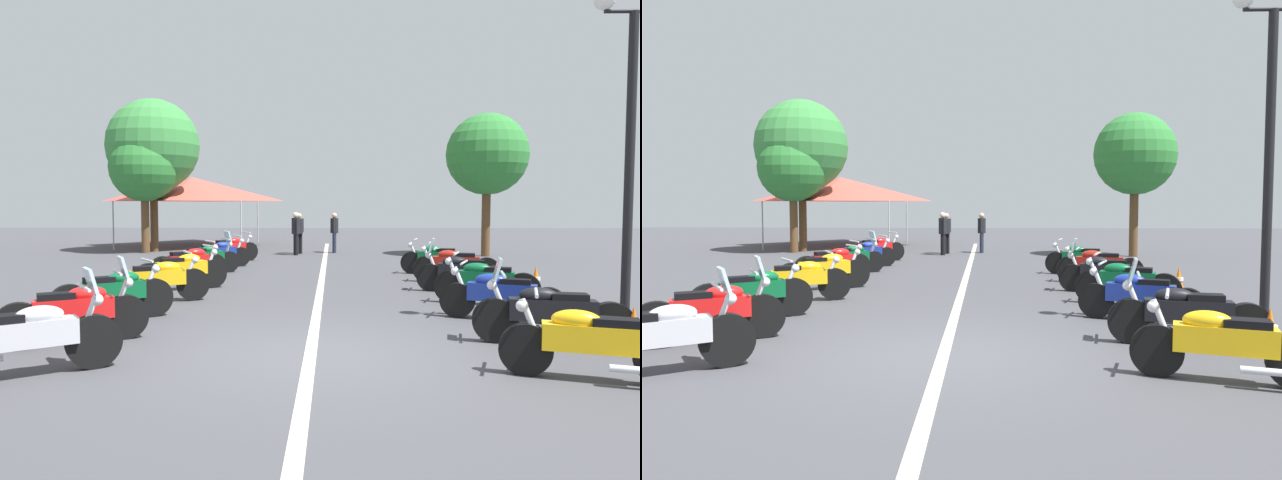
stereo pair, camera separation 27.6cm
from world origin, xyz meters
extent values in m
plane|color=#424247|center=(0.00, 0.00, 0.00)|extent=(80.00, 80.00, 0.00)
cube|color=beige|center=(6.38, 0.00, 0.00)|extent=(29.48, 0.16, 0.01)
cylinder|color=black|center=(-0.64, 2.57, 0.32)|extent=(0.49, 0.61, 0.65)
cube|color=silver|center=(-1.08, 3.20, 0.50)|extent=(0.89, 1.11, 0.30)
ellipsoid|color=silver|center=(-0.98, 3.05, 0.70)|extent=(0.51, 0.58, 0.22)
cube|color=black|center=(-1.21, 3.38, 0.68)|extent=(0.49, 0.54, 0.12)
cylinder|color=silver|center=(-0.68, 2.62, 0.62)|extent=(0.22, 0.28, 0.58)
cylinder|color=silver|center=(-0.70, 2.65, 0.98)|extent=(0.53, 0.39, 0.04)
sphere|color=silver|center=(-0.62, 2.53, 0.82)|extent=(0.14, 0.14, 0.14)
cube|color=silver|center=(-0.66, 2.59, 1.05)|extent=(0.36, 0.31, 0.32)
cylinder|color=black|center=(0.87, 2.73, 0.32)|extent=(0.44, 0.63, 0.65)
cylinder|color=black|center=(0.19, 3.94, 0.32)|extent=(0.44, 0.63, 0.65)
cube|color=red|center=(0.53, 3.34, 0.50)|extent=(0.77, 1.06, 0.30)
ellipsoid|color=red|center=(0.62, 3.18, 0.70)|extent=(0.48, 0.58, 0.22)
cube|color=black|center=(0.42, 3.53, 0.68)|extent=(0.46, 0.55, 0.12)
cylinder|color=silver|center=(0.84, 2.79, 0.62)|extent=(0.20, 0.29, 0.58)
cylinder|color=silver|center=(0.82, 2.82, 0.98)|extent=(0.56, 0.34, 0.04)
sphere|color=silver|center=(0.90, 2.69, 0.82)|extent=(0.14, 0.14, 0.14)
cylinder|color=silver|center=(0.48, 3.79, 0.23)|extent=(0.34, 0.52, 0.08)
cube|color=silver|center=(0.86, 2.75, 1.05)|extent=(0.37, 0.28, 0.32)
cylinder|color=black|center=(2.56, 2.85, 0.34)|extent=(0.50, 0.63, 0.67)
cylinder|color=black|center=(1.78, 3.97, 0.34)|extent=(0.50, 0.63, 0.67)
cube|color=#0C592D|center=(2.17, 3.41, 0.52)|extent=(0.83, 1.01, 0.30)
ellipsoid|color=#0C592D|center=(2.27, 3.26, 0.72)|extent=(0.51, 0.58, 0.22)
cube|color=black|center=(2.04, 3.59, 0.70)|extent=(0.49, 0.54, 0.12)
cylinder|color=silver|center=(2.53, 2.90, 0.64)|extent=(0.22, 0.28, 0.58)
cylinder|color=silver|center=(2.50, 2.93, 1.00)|extent=(0.53, 0.39, 0.04)
sphere|color=silver|center=(2.59, 2.80, 0.84)|extent=(0.14, 0.14, 0.14)
cylinder|color=silver|center=(2.08, 3.85, 0.23)|extent=(0.38, 0.50, 0.08)
cylinder|color=black|center=(4.27, 2.56, 0.33)|extent=(0.43, 0.65, 0.66)
cylinder|color=black|center=(3.61, 3.81, 0.33)|extent=(0.43, 0.65, 0.66)
cube|color=#EAB214|center=(3.94, 3.19, 0.51)|extent=(0.75, 1.08, 0.30)
ellipsoid|color=#EAB214|center=(4.02, 3.03, 0.71)|extent=(0.47, 0.58, 0.22)
cube|color=black|center=(3.84, 3.38, 0.69)|extent=(0.45, 0.55, 0.12)
cylinder|color=silver|center=(4.24, 2.62, 0.63)|extent=(0.20, 0.29, 0.58)
cylinder|color=silver|center=(4.22, 2.65, 0.99)|extent=(0.57, 0.32, 0.04)
sphere|color=silver|center=(4.29, 2.52, 0.83)|extent=(0.14, 0.14, 0.14)
cylinder|color=silver|center=(3.90, 3.64, 0.23)|extent=(0.33, 0.52, 0.08)
cylinder|color=black|center=(6.06, 2.53, 0.33)|extent=(0.50, 0.62, 0.67)
cylinder|color=black|center=(5.19, 3.76, 0.33)|extent=(0.50, 0.62, 0.67)
cube|color=#EAB214|center=(5.63, 3.15, 0.51)|extent=(0.89, 1.10, 0.30)
ellipsoid|color=#EAB214|center=(5.73, 3.00, 0.71)|extent=(0.51, 0.57, 0.22)
cube|color=black|center=(5.50, 3.33, 0.69)|extent=(0.49, 0.54, 0.12)
cylinder|color=silver|center=(6.03, 2.58, 0.63)|extent=(0.22, 0.28, 0.58)
cylinder|color=silver|center=(6.01, 2.61, 0.99)|extent=(0.53, 0.39, 0.04)
sphere|color=silver|center=(6.09, 2.49, 0.83)|extent=(0.14, 0.14, 0.14)
cylinder|color=silver|center=(5.51, 3.62, 0.23)|extent=(0.38, 0.49, 0.08)
cylinder|color=black|center=(7.68, 2.84, 0.33)|extent=(0.49, 0.63, 0.66)
cylinder|color=black|center=(6.91, 3.96, 0.33)|extent=(0.49, 0.63, 0.66)
cube|color=red|center=(7.29, 3.40, 0.51)|extent=(0.81, 1.01, 0.30)
ellipsoid|color=red|center=(7.40, 3.25, 0.71)|extent=(0.51, 0.58, 0.22)
cube|color=black|center=(7.17, 3.58, 0.69)|extent=(0.49, 0.54, 0.12)
cylinder|color=silver|center=(7.64, 2.89, 0.63)|extent=(0.22, 0.28, 0.58)
cylinder|color=silver|center=(7.62, 2.92, 0.99)|extent=(0.53, 0.38, 0.04)
sphere|color=silver|center=(7.71, 2.80, 0.83)|extent=(0.14, 0.14, 0.14)
cylinder|color=silver|center=(7.21, 3.84, 0.23)|extent=(0.38, 0.50, 0.08)
cylinder|color=black|center=(9.15, 2.71, 0.30)|extent=(0.45, 0.59, 0.61)
cylinder|color=black|center=(8.34, 3.94, 0.30)|extent=(0.45, 0.59, 0.61)
cube|color=#0C592D|center=(8.75, 3.33, 0.48)|extent=(0.85, 1.09, 0.30)
ellipsoid|color=#0C592D|center=(8.84, 3.18, 0.68)|extent=(0.50, 0.58, 0.22)
cube|color=black|center=(8.63, 3.51, 0.66)|extent=(0.48, 0.54, 0.12)
cylinder|color=silver|center=(9.12, 2.76, 0.60)|extent=(0.22, 0.28, 0.58)
cylinder|color=silver|center=(9.09, 2.80, 0.96)|extent=(0.54, 0.37, 0.04)
sphere|color=silver|center=(9.18, 2.67, 0.80)|extent=(0.14, 0.14, 0.14)
cylinder|color=silver|center=(8.66, 3.79, 0.21)|extent=(0.37, 0.50, 0.08)
cube|color=silver|center=(9.14, 2.73, 1.03)|extent=(0.37, 0.30, 0.32)
cylinder|color=black|center=(10.76, 2.63, 0.30)|extent=(0.44, 0.59, 0.61)
cylinder|color=black|center=(9.96, 3.93, 0.30)|extent=(0.44, 0.59, 0.61)
cube|color=navy|center=(10.36, 3.28, 0.48)|extent=(0.84, 1.14, 0.30)
ellipsoid|color=navy|center=(10.45, 3.13, 0.68)|extent=(0.49, 0.58, 0.22)
cube|color=black|center=(10.24, 3.47, 0.66)|extent=(0.47, 0.55, 0.12)
cylinder|color=silver|center=(10.72, 2.68, 0.60)|extent=(0.21, 0.28, 0.58)
cylinder|color=silver|center=(10.70, 2.71, 0.96)|extent=(0.55, 0.36, 0.04)
sphere|color=silver|center=(10.78, 2.58, 0.80)|extent=(0.14, 0.14, 0.14)
cylinder|color=silver|center=(10.27, 3.76, 0.21)|extent=(0.35, 0.51, 0.08)
cylinder|color=black|center=(12.60, 2.63, 0.32)|extent=(0.49, 0.60, 0.64)
cylinder|color=black|center=(11.75, 3.81, 0.32)|extent=(0.49, 0.60, 0.64)
cube|color=red|center=(12.17, 3.22, 0.50)|extent=(0.87, 1.06, 0.30)
ellipsoid|color=red|center=(12.28, 3.07, 0.70)|extent=(0.51, 0.57, 0.22)
cube|color=black|center=(12.04, 3.40, 0.68)|extent=(0.49, 0.54, 0.12)
cylinder|color=silver|center=(12.56, 2.68, 0.62)|extent=(0.23, 0.28, 0.58)
cylinder|color=silver|center=(12.54, 2.71, 0.98)|extent=(0.53, 0.39, 0.04)
sphere|color=silver|center=(12.62, 2.59, 0.82)|extent=(0.14, 0.14, 0.14)
cylinder|color=silver|center=(12.06, 3.68, 0.22)|extent=(0.39, 0.49, 0.08)
cylinder|color=black|center=(-0.80, -2.52, 0.30)|extent=(0.32, 0.62, 0.60)
cube|color=#EAB214|center=(-1.02, -3.18, 0.48)|extent=(0.60, 1.10, 0.30)
ellipsoid|color=#EAB214|center=(-0.97, -3.01, 0.68)|extent=(0.41, 0.57, 0.22)
cube|color=black|center=(-1.09, -3.39, 0.66)|extent=(0.40, 0.54, 0.12)
cylinder|color=silver|center=(-0.82, -2.57, 0.60)|extent=(0.16, 0.30, 0.58)
cylinder|color=silver|center=(-0.84, -2.61, 0.96)|extent=(0.60, 0.23, 0.04)
sphere|color=silver|center=(-0.79, -2.47, 0.80)|extent=(0.14, 0.14, 0.14)
cylinder|color=silver|center=(-1.32, -3.53, 0.21)|extent=(0.25, 0.55, 0.08)
cylinder|color=black|center=(0.77, -2.60, 0.32)|extent=(0.27, 0.65, 0.64)
cylinder|color=black|center=(0.46, -4.08, 0.32)|extent=(0.27, 0.65, 0.64)
cube|color=black|center=(0.61, -3.34, 0.50)|extent=(0.51, 1.19, 0.30)
ellipsoid|color=black|center=(0.65, -3.16, 0.70)|extent=(0.36, 0.56, 0.22)
cube|color=black|center=(0.57, -3.56, 0.68)|extent=(0.35, 0.52, 0.12)
cylinder|color=silver|center=(0.76, -2.66, 0.62)|extent=(0.13, 0.30, 0.58)
cylinder|color=silver|center=(0.75, -2.70, 0.98)|extent=(0.62, 0.17, 0.04)
sphere|color=silver|center=(0.78, -2.55, 0.82)|extent=(0.14, 0.14, 0.14)
cylinder|color=silver|center=(0.35, -3.75, 0.22)|extent=(0.19, 0.55, 0.08)
cube|color=silver|center=(0.76, -2.62, 1.05)|extent=(0.38, 0.19, 0.32)
cylinder|color=black|center=(2.60, -2.46, 0.30)|extent=(0.35, 0.61, 0.60)
cylinder|color=black|center=(2.07, -3.83, 0.30)|extent=(0.35, 0.61, 0.60)
cube|color=navy|center=(2.33, -3.14, 0.48)|extent=(0.67, 1.14, 0.30)
ellipsoid|color=navy|center=(2.40, -2.97, 0.68)|extent=(0.43, 0.58, 0.22)
cube|color=black|center=(2.25, -3.35, 0.66)|extent=(0.42, 0.54, 0.12)
cylinder|color=silver|center=(2.58, -2.51, 0.60)|extent=(0.17, 0.30, 0.58)
cylinder|color=silver|center=(2.57, -2.55, 0.96)|extent=(0.59, 0.26, 0.04)
sphere|color=silver|center=(2.62, -2.41, 0.80)|extent=(0.14, 0.14, 0.14)
cylinder|color=silver|center=(2.01, -3.49, 0.21)|extent=(0.27, 0.54, 0.08)
cylinder|color=black|center=(4.11, -2.64, 0.33)|extent=(0.35, 0.66, 0.65)
cylinder|color=black|center=(3.65, -3.93, 0.33)|extent=(0.35, 0.66, 0.65)
cube|color=#0C592D|center=(3.88, -3.29, 0.51)|extent=(0.61, 1.07, 0.30)
ellipsoid|color=#0C592D|center=(3.94, -3.12, 0.71)|extent=(0.42, 0.58, 0.22)
cube|color=black|center=(3.81, -3.50, 0.69)|extent=(0.41, 0.54, 0.12)
cylinder|color=silver|center=(4.09, -2.70, 0.63)|extent=(0.16, 0.30, 0.58)
cylinder|color=silver|center=(4.07, -2.74, 0.99)|extent=(0.60, 0.24, 0.04)
sphere|color=silver|center=(4.12, -2.60, 0.83)|extent=(0.14, 0.14, 0.14)
cylinder|color=silver|center=(3.57, -3.62, 0.23)|extent=(0.26, 0.55, 0.08)
cylinder|color=black|center=(5.65, -2.50, 0.31)|extent=(0.29, 0.64, 0.62)
cylinder|color=black|center=(5.31, -3.86, 0.31)|extent=(0.29, 0.64, 0.62)
cube|color=black|center=(5.48, -3.18, 0.49)|extent=(0.53, 1.10, 0.30)
ellipsoid|color=black|center=(5.52, -3.00, 0.69)|extent=(0.38, 0.57, 0.22)
cube|color=black|center=(5.43, -3.39, 0.67)|extent=(0.37, 0.53, 0.12)
cylinder|color=silver|center=(5.64, -2.56, 0.61)|extent=(0.14, 0.30, 0.58)
cylinder|color=silver|center=(5.63, -2.59, 0.97)|extent=(0.61, 0.19, 0.04)
sphere|color=silver|center=(5.66, -2.45, 0.81)|extent=(0.14, 0.14, 0.14)
cylinder|color=silver|center=(5.21, -3.54, 0.22)|extent=(0.21, 0.55, 0.08)
cube|color=silver|center=(5.65, -2.52, 1.04)|extent=(0.38, 0.20, 0.32)
cylinder|color=black|center=(7.24, -2.63, 0.32)|extent=(0.27, 0.66, 0.65)
cylinder|color=black|center=(6.92, -4.10, 0.32)|extent=(0.27, 0.66, 0.65)
cube|color=maroon|center=(7.08, -3.37, 0.50)|extent=(0.51, 1.17, 0.30)
ellipsoid|color=maroon|center=(7.12, -3.19, 0.70)|extent=(0.36, 0.56, 0.22)
cube|color=black|center=(7.04, -3.58, 0.68)|extent=(0.36, 0.52, 0.12)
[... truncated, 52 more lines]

